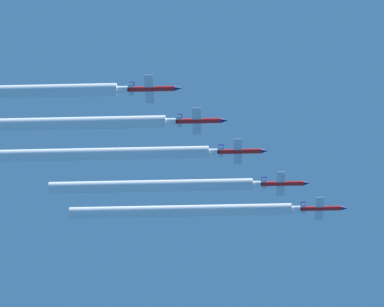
{
  "coord_description": "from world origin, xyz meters",
  "views": [
    {
      "loc": [
        201.3,
        -5.58,
        1.6
      ],
      "look_at": [
        0.01,
        -11.12,
        198.94
      ],
      "focal_mm": 116.63,
      "sensor_mm": 36.0,
      "label": 1
    }
  ],
  "objects_px": {
    "jet_second_echelon": "(284,183)",
    "jet_fourth_echelon": "(200,121)",
    "jet_fifth_echelon": "(153,89)",
    "jet_lead": "(323,208)",
    "jet_third_echelon": "(241,151)"
  },
  "relations": [
    {
      "from": "jet_second_echelon",
      "to": "jet_fifth_echelon",
      "type": "relative_size",
      "value": 1.0
    },
    {
      "from": "jet_second_echelon",
      "to": "jet_third_echelon",
      "type": "bearing_deg",
      "value": -39.0
    },
    {
      "from": "jet_lead",
      "to": "jet_fifth_echelon",
      "type": "height_order",
      "value": "jet_lead"
    },
    {
      "from": "jet_second_echelon",
      "to": "jet_fifth_echelon",
      "type": "height_order",
      "value": "jet_second_echelon"
    },
    {
      "from": "jet_second_echelon",
      "to": "jet_fourth_echelon",
      "type": "bearing_deg",
      "value": -39.04
    },
    {
      "from": "jet_lead",
      "to": "jet_fifth_echelon",
      "type": "bearing_deg",
      "value": -40.17
    },
    {
      "from": "jet_fourth_echelon",
      "to": "jet_fifth_echelon",
      "type": "xyz_separation_m",
      "value": [
        11.23,
        -9.81,
        -1.55
      ]
    },
    {
      "from": "jet_second_echelon",
      "to": "jet_fifth_echelon",
      "type": "xyz_separation_m",
      "value": [
        34.7,
        -28.84,
        -4.17
      ]
    },
    {
      "from": "jet_second_echelon",
      "to": "jet_lead",
      "type": "bearing_deg",
      "value": 138.49
    },
    {
      "from": "jet_second_echelon",
      "to": "jet_fifth_echelon",
      "type": "bearing_deg",
      "value": -39.73
    },
    {
      "from": "jet_lead",
      "to": "jet_fourth_echelon",
      "type": "height_order",
      "value": "jet_lead"
    },
    {
      "from": "jet_second_echelon",
      "to": "jet_third_echelon",
      "type": "height_order",
      "value": "jet_second_echelon"
    },
    {
      "from": "jet_fourth_echelon",
      "to": "jet_fifth_echelon",
      "type": "height_order",
      "value": "jet_fourth_echelon"
    },
    {
      "from": "jet_second_echelon",
      "to": "jet_fourth_echelon",
      "type": "xyz_separation_m",
      "value": [
        23.46,
        -19.03,
        -2.62
      ]
    },
    {
      "from": "jet_lead",
      "to": "jet_third_echelon",
      "type": "height_order",
      "value": "jet_lead"
    }
  ]
}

